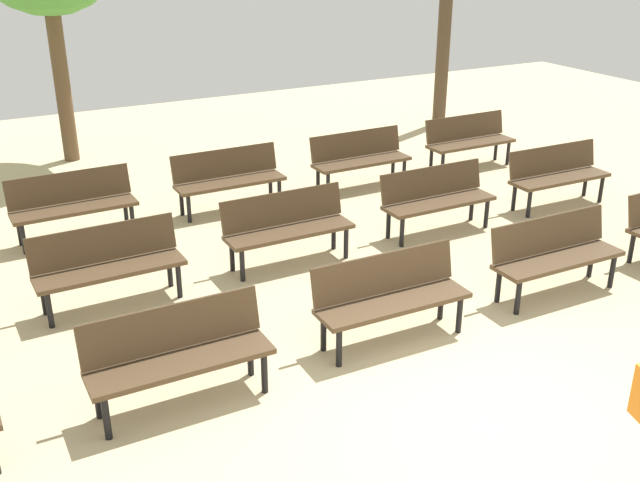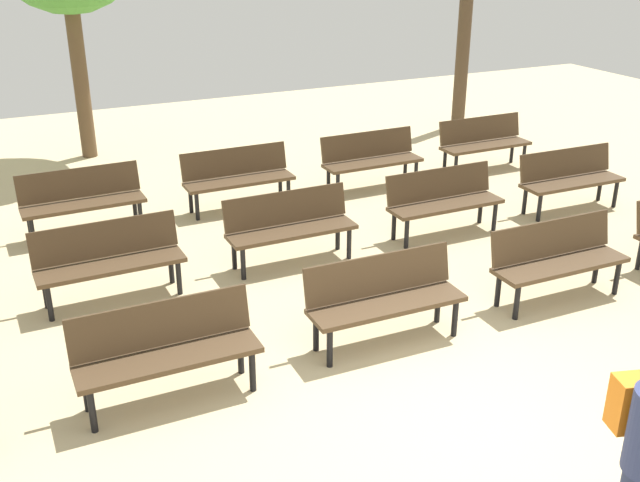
% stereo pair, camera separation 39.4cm
% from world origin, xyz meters
% --- Properties ---
extents(ground_plane, '(26.09, 26.09, 0.00)m').
position_xyz_m(ground_plane, '(0.00, 0.00, 0.00)').
color(ground_plane, '#CCB789').
extents(bench_r0_c1, '(1.60, 0.49, 0.87)m').
position_xyz_m(bench_r0_c1, '(-2.16, 1.53, 0.50)').
color(bench_r0_c1, '#4C3823').
rests_on(bench_r0_c1, ground_plane).
extents(bench_r0_c2, '(1.61, 0.51, 0.87)m').
position_xyz_m(bench_r0_c2, '(0.04, 1.57, 0.50)').
color(bench_r0_c2, '#4C3823').
rests_on(bench_r0_c2, ground_plane).
extents(bench_r0_c3, '(1.61, 0.50, 0.87)m').
position_xyz_m(bench_r0_c3, '(2.23, 1.56, 0.50)').
color(bench_r0_c3, '#4C3823').
rests_on(bench_r0_c3, ground_plane).
extents(bench_r1_c1, '(1.61, 0.51, 0.87)m').
position_xyz_m(bench_r1_c1, '(-2.25, 3.65, 0.50)').
color(bench_r1_c1, '#4C3823').
rests_on(bench_r1_c1, ground_plane).
extents(bench_r1_c2, '(1.60, 0.49, 0.87)m').
position_xyz_m(bench_r1_c2, '(-0.06, 3.71, 0.50)').
color(bench_r1_c2, '#4C3823').
rests_on(bench_r1_c2, ground_plane).
extents(bench_r1_c3, '(1.60, 0.48, 0.87)m').
position_xyz_m(bench_r1_c3, '(2.16, 3.67, 0.50)').
color(bench_r1_c3, '#4C3823').
rests_on(bench_r1_c3, ground_plane).
extents(bench_r1_c4, '(1.61, 0.51, 0.87)m').
position_xyz_m(bench_r1_c4, '(4.34, 3.67, 0.50)').
color(bench_r1_c4, '#4C3823').
rests_on(bench_r1_c4, ground_plane).
extents(bench_r2_c1, '(1.61, 0.51, 0.87)m').
position_xyz_m(bench_r2_c1, '(-2.20, 5.76, 0.50)').
color(bench_r2_c1, '#4C3823').
rests_on(bench_r2_c1, ground_plane).
extents(bench_r2_c2, '(1.60, 0.49, 0.87)m').
position_xyz_m(bench_r2_c2, '(0.01, 5.79, 0.50)').
color(bench_r2_c2, '#4C3823').
rests_on(bench_r2_c2, ground_plane).
extents(bench_r2_c3, '(1.60, 0.50, 0.87)m').
position_xyz_m(bench_r2_c3, '(2.20, 5.75, 0.50)').
color(bench_r2_c3, '#4C3823').
rests_on(bench_r2_c3, ground_plane).
extents(bench_r2_c4, '(1.60, 0.49, 0.87)m').
position_xyz_m(bench_r2_c4, '(4.39, 5.77, 0.50)').
color(bench_r2_c4, '#4C3823').
rests_on(bench_r2_c4, ground_plane).
extents(tree_1, '(0.27, 0.27, 2.99)m').
position_xyz_m(tree_1, '(5.71, 8.36, 1.50)').
color(tree_1, '#4C3A28').
rests_on(tree_1, ground_plane).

